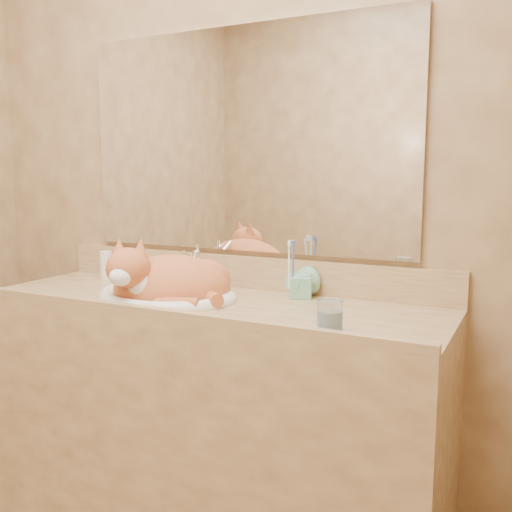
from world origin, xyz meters
The scene contains 12 objects.
wall_back centered at (0.00, 1.00, 1.25)m, with size 2.40×0.02×2.50m, color brown.
vanity_counter centered at (0.00, 0.72, 0.42)m, with size 1.60×0.55×0.85m, color olive, non-canonical shape.
mirror centered at (0.00, 0.99, 1.39)m, with size 1.30×0.02×0.80m, color white.
sink_basin centered at (-0.14, 0.70, 0.93)m, with size 0.49×0.41×0.15m, color white, non-canonical shape.
faucet centered at (-0.14, 0.89, 0.93)m, with size 0.04×0.11×0.15m, color silver, non-canonical shape.
cat centered at (-0.13, 0.69, 0.92)m, with size 0.41×0.33×0.22m, color #B25129, non-canonical shape.
soap_dispenser centered at (0.28, 0.88, 0.93)m, with size 0.07×0.08×0.16m, color #77BE9D.
toothbrush_cup centered at (0.24, 0.89, 0.90)m, with size 0.10×0.10×0.09m, color #77BE9D.
toothbrushes centered at (0.24, 0.89, 0.97)m, with size 0.03×0.03×0.20m, color white, non-canonical shape.
saucer centered at (0.51, 0.53, 0.85)m, with size 0.11×0.11×0.01m, color white.
water_glass centered at (0.51, 0.53, 0.90)m, with size 0.07×0.07×0.08m, color white.
lotion_bottle centered at (-0.57, 0.90, 0.91)m, with size 0.05×0.05×0.11m, color white.
Camera 1 is at (0.99, -0.86, 1.27)m, focal length 40.00 mm.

